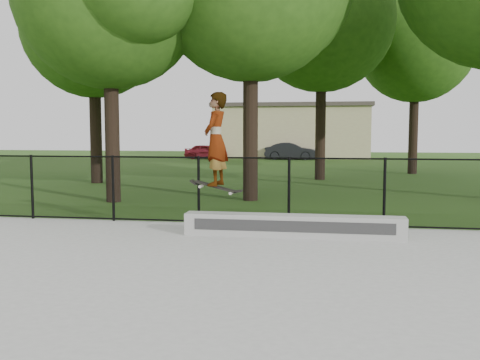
{
  "coord_description": "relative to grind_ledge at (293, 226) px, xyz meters",
  "views": [
    {
      "loc": [
        0.8,
        -5.56,
        2.1
      ],
      "look_at": [
        -0.79,
        4.2,
        1.2
      ],
      "focal_mm": 40.0,
      "sensor_mm": 36.0,
      "label": 1
    }
  ],
  "objects": [
    {
      "name": "distant_building",
      "position": [
        -2.17,
        33.3,
        1.89
      ],
      "size": [
        12.4,
        6.4,
        4.3
      ],
      "color": "tan",
      "rests_on": "ground"
    },
    {
      "name": "car_a",
      "position": [
        -8.5,
        29.64,
        0.29
      ],
      "size": [
        3.39,
        1.65,
        1.12
      ],
      "primitive_type": "imported",
      "rotation": [
        0.0,
        0.0,
        1.47
      ],
      "color": "maroon",
      "rests_on": "ground"
    },
    {
      "name": "skater_airborne",
      "position": [
        -1.49,
        -0.15,
        1.65
      ],
      "size": [
        0.82,
        0.7,
        1.99
      ],
      "color": "black",
      "rests_on": "ground"
    },
    {
      "name": "chainlink_fence",
      "position": [
        -0.17,
        1.2,
        0.54
      ],
      "size": [
        16.06,
        0.06,
        1.5
      ],
      "color": "black",
      "rests_on": "concrete_slab"
    },
    {
      "name": "grind_ledge",
      "position": [
        0.0,
        0.0,
        0.0
      ],
      "size": [
        4.25,
        0.4,
        0.43
      ],
      "primitive_type": "cube",
      "color": "#A0A19C",
      "rests_on": "concrete_slab"
    },
    {
      "name": "car_c",
      "position": [
        -2.02,
        31.18,
        0.4
      ],
      "size": [
        4.65,
        3.1,
        1.35
      ],
      "primitive_type": "imported",
      "rotation": [
        0.0,
        0.0,
        1.26
      ],
      "color": "#9096A3",
      "rests_on": "ground"
    },
    {
      "name": "concrete_slab",
      "position": [
        -0.17,
        -4.7,
        -0.25
      ],
      "size": [
        14.0,
        12.0,
        0.06
      ],
      "primitive_type": "cube",
      "color": "#9F9F9A",
      "rests_on": "ground"
    },
    {
      "name": "tree_row",
      "position": [
        -0.17,
        9.84,
        6.33
      ],
      "size": [
        20.58,
        18.13,
        10.47
      ],
      "color": "black",
      "rests_on": "ground"
    },
    {
      "name": "ground",
      "position": [
        -0.17,
        -4.7,
        -0.28
      ],
      "size": [
        100.0,
        100.0,
        0.0
      ],
      "primitive_type": "plane",
      "color": "#2A5317",
      "rests_on": "ground"
    },
    {
      "name": "car_b",
      "position": [
        -2.06,
        29.66,
        0.36
      ],
      "size": [
        3.51,
        1.44,
        1.26
      ],
      "primitive_type": "imported",
      "rotation": [
        0.0,
        0.0,
        1.6
      ],
      "color": "black",
      "rests_on": "ground"
    }
  ]
}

